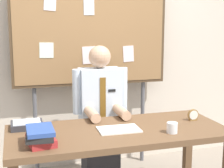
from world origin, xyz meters
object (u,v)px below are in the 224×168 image
(person, at_px, (100,121))
(open_notebook, at_px, (118,129))
(desk_clock, at_px, (193,115))
(paper_tray, at_px, (27,125))
(coffee_mug, at_px, (172,128))
(desk, at_px, (118,139))
(book_stack, at_px, (40,136))
(bulletin_board, at_px, (91,30))

(person, bearing_deg, open_notebook, -90.33)
(desk_clock, height_order, paper_tray, desk_clock)
(coffee_mug, height_order, paper_tray, coffee_mug)
(desk_clock, relative_size, paper_tray, 0.39)
(desk, relative_size, coffee_mug, 20.89)
(book_stack, distance_m, paper_tray, 0.44)
(person, bearing_deg, book_stack, -130.09)
(desk_clock, bearing_deg, desk, -175.19)
(coffee_mug, bearing_deg, desk, 152.07)
(book_stack, relative_size, coffee_mug, 3.50)
(open_notebook, relative_size, paper_tray, 1.31)
(desk, height_order, paper_tray, paper_tray)
(person, relative_size, bulletin_board, 0.64)
(desk, distance_m, bulletin_board, 1.30)
(book_stack, xyz_separation_m, desk_clock, (1.37, 0.24, -0.02))
(bulletin_board, relative_size, paper_tray, 8.37)
(open_notebook, height_order, paper_tray, paper_tray)
(coffee_mug, bearing_deg, bulletin_board, 108.42)
(person, bearing_deg, paper_tray, -154.96)
(desk, xyz_separation_m, book_stack, (-0.64, -0.17, 0.15))
(bulletin_board, relative_size, desk_clock, 21.39)
(bulletin_board, xyz_separation_m, open_notebook, (-0.00, -0.98, -0.79))
(desk, xyz_separation_m, open_notebook, (-0.00, -0.02, 0.09))
(book_stack, xyz_separation_m, coffee_mug, (1.03, -0.03, -0.02))
(book_stack, bearing_deg, desk_clock, 9.77)
(person, xyz_separation_m, bulletin_board, (-0.00, 0.37, 0.89))
(bulletin_board, distance_m, paper_tray, 1.27)
(desk, xyz_separation_m, paper_tray, (-0.72, 0.25, 0.11))
(desk_clock, height_order, coffee_mug, desk_clock)
(person, relative_size, coffee_mug, 16.25)
(book_stack, bearing_deg, coffee_mug, -1.68)
(open_notebook, relative_size, coffee_mug, 3.94)
(bulletin_board, bearing_deg, desk, -89.98)
(open_notebook, height_order, coffee_mug, coffee_mug)
(open_notebook, bearing_deg, book_stack, -166.40)
(book_stack, relative_size, open_notebook, 0.89)
(open_notebook, relative_size, desk_clock, 3.34)
(person, xyz_separation_m, desk_clock, (0.73, -0.53, 0.14))
(book_stack, bearing_deg, desk, 15.20)
(desk, bearing_deg, desk_clock, 4.81)
(open_notebook, xyz_separation_m, desk_clock, (0.73, 0.08, 0.04))
(person, distance_m, paper_tray, 0.81)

